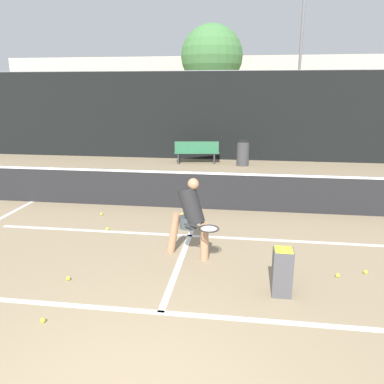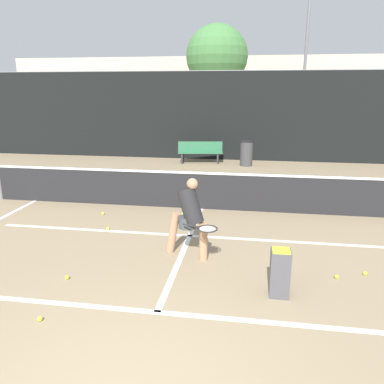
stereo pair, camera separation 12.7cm
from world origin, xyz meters
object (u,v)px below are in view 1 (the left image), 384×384
at_px(parked_car, 277,137).
at_px(trash_bin, 243,153).
at_px(courtside_bench, 197,151).
at_px(player_practicing, 190,215).
at_px(ball_hopper, 282,271).

bearing_deg(parked_car, trash_bin, -109.93).
bearing_deg(trash_bin, courtside_bench, 172.54).
distance_m(courtside_bench, trash_bin, 1.86).
height_order(courtside_bench, parked_car, parked_car).
xyz_separation_m(player_practicing, trash_bin, (0.86, 8.45, -0.29)).
bearing_deg(ball_hopper, courtside_bench, 104.19).
bearing_deg(courtside_bench, player_practicing, -91.82).
bearing_deg(trash_bin, player_practicing, -95.84).
bearing_deg(parked_car, ball_hopper, -94.18).
height_order(ball_hopper, parked_car, parked_car).
relative_size(player_practicing, parked_car, 0.36).
xyz_separation_m(ball_hopper, courtside_bench, (-2.47, 9.76, 0.10)).
xyz_separation_m(player_practicing, parked_car, (2.52, 13.02, -0.20)).
relative_size(player_practicing, ball_hopper, 2.05).
height_order(player_practicing, parked_car, player_practicing).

